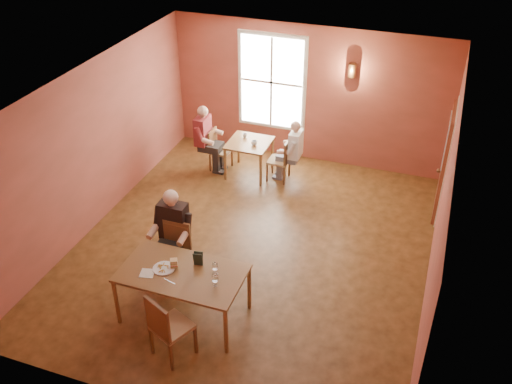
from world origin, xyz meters
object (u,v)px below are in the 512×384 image
(chair_diner_main, at_px, (173,256))
(chair_diner_white, at_px, (279,160))
(diner_maroon, at_px, (219,139))
(chair_diner_maroon, at_px, (221,150))
(diner_white, at_px, (280,152))
(chair_empty, at_px, (172,325))
(second_table, at_px, (249,158))
(diner_main, at_px, (171,245))
(main_table, at_px, (184,294))

(chair_diner_main, height_order, chair_diner_white, chair_diner_main)
(chair_diner_white, height_order, diner_maroon, diner_maroon)
(chair_diner_maroon, height_order, diner_maroon, diner_maroon)
(chair_diner_white, bearing_deg, diner_white, -90.00)
(chair_empty, distance_m, diner_white, 5.02)
(chair_empty, bearing_deg, diner_white, 114.87)
(chair_empty, height_order, second_table, chair_empty)
(second_table, bearing_deg, chair_diner_maroon, 180.00)
(diner_main, relative_size, diner_white, 1.16)
(chair_diner_maroon, bearing_deg, chair_diner_white, 90.00)
(chair_diner_main, xyz_separation_m, diner_white, (0.65, 3.64, 0.13))
(chair_diner_white, height_order, diner_white, diner_white)
(chair_empty, relative_size, diner_white, 0.83)
(second_table, xyz_separation_m, diner_white, (0.68, 0.00, 0.27))
(chair_empty, xyz_separation_m, chair_diner_maroon, (-1.36, 5.02, -0.09))
(diner_main, bearing_deg, chair_empty, 116.71)
(chair_diner_main, bearing_deg, diner_white, -100.07)
(diner_main, distance_m, chair_empty, 1.52)
(chair_diner_white, distance_m, diner_white, 0.19)
(diner_main, height_order, diner_white, diner_main)
(chair_diner_main, xyz_separation_m, chair_empty, (0.68, -1.38, 0.02))
(chair_empty, bearing_deg, chair_diner_main, 140.71)
(second_table, bearing_deg, main_table, -82.92)
(second_table, height_order, diner_white, diner_white)
(second_table, distance_m, chair_diner_white, 0.66)
(chair_diner_white, bearing_deg, diner_main, 170.46)
(chair_diner_maroon, bearing_deg, chair_empty, 15.17)
(chair_diner_main, relative_size, chair_empty, 0.97)
(main_table, xyz_separation_m, chair_diner_white, (0.12, 4.29, 0.04))
(chair_empty, distance_m, second_table, 5.08)
(second_table, bearing_deg, diner_main, -89.49)
(chair_diner_maroon, relative_size, diner_maroon, 0.64)
(chair_diner_white, bearing_deg, chair_empty, -179.30)
(chair_empty, bearing_deg, chair_diner_white, 115.21)
(chair_diner_maroon, bearing_deg, second_table, 90.00)
(chair_diner_maroon, bearing_deg, chair_diner_main, 10.62)
(diner_main, height_order, second_table, diner_main)
(chair_diner_white, relative_size, chair_diner_maroon, 1.03)
(main_table, distance_m, diner_main, 0.86)
(second_table, distance_m, diner_white, 0.73)
(second_table, height_order, chair_diner_white, chair_diner_white)
(chair_diner_main, bearing_deg, chair_diner_maroon, -79.38)
(chair_diner_main, relative_size, diner_white, 0.81)
(diner_white, bearing_deg, diner_main, 170.01)
(diner_main, bearing_deg, chair_diner_main, -90.00)
(chair_empty, bearing_deg, second_table, 122.57)
(chair_diner_maroon, bearing_deg, diner_maroon, -90.00)
(main_table, bearing_deg, second_table, 97.08)
(chair_diner_main, relative_size, diner_maroon, 0.74)
(diner_main, xyz_separation_m, diner_white, (0.65, 3.67, -0.10))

